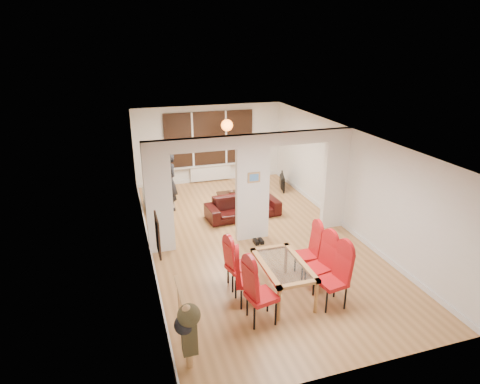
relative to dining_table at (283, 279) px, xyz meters
name	(u,v)px	position (x,y,z in m)	size (l,w,h in m)	color
floor	(252,237)	(0.22, 2.43, -0.34)	(5.00, 9.00, 0.01)	#AE7946
room_walls	(252,188)	(0.22, 2.43, 0.96)	(5.00, 9.00, 2.60)	silver
divider_wall	(252,188)	(0.22, 2.43, 0.96)	(5.00, 0.18, 2.60)	white
bay_window_blinds	(209,139)	(0.22, 6.87, 1.16)	(3.00, 0.08, 1.80)	black
radiator	(211,173)	(0.22, 6.83, -0.04)	(1.40, 0.08, 0.50)	white
pendant_light	(227,125)	(0.52, 5.73, 1.81)	(0.36, 0.36, 0.36)	orange
stair_newel	(182,315)	(-2.03, -0.77, 0.21)	(0.40, 1.20, 1.10)	tan
wall_poster	(158,235)	(-2.25, 0.03, 1.26)	(0.04, 0.52, 0.67)	gray
pillar_photo	(254,177)	(0.22, 2.33, 1.26)	(0.30, 0.03, 0.25)	#4C8CD8
dining_table	(283,279)	(0.00, 0.00, 0.00)	(0.82, 1.45, 0.68)	#A9733E
dining_chair_la	(262,292)	(-0.65, -0.59, 0.24)	(0.47, 0.47, 1.16)	#B21215
dining_chair_lb	(247,277)	(-0.71, -0.03, 0.19)	(0.43, 0.43, 1.07)	#B21215
dining_chair_lc	(238,264)	(-0.73, 0.51, 0.17)	(0.41, 0.41, 1.02)	#B21215
dining_chair_ra	(332,278)	(0.72, -0.56, 0.23)	(0.46, 0.46, 1.15)	#B21215
dining_chair_rb	(319,264)	(0.74, -0.02, 0.21)	(0.44, 0.44, 1.10)	#B21215
dining_chair_rc	(307,252)	(0.75, 0.50, 0.19)	(0.43, 0.43, 1.07)	#B21215
sofa	(243,207)	(0.38, 3.69, -0.04)	(2.02, 0.79, 0.59)	black
armchair	(158,198)	(-1.78, 4.93, 0.00)	(0.74, 0.72, 0.67)	beige
person	(169,182)	(-1.45, 4.79, 0.50)	(0.40, 0.62, 1.69)	black
television	(280,182)	(2.22, 5.43, -0.09)	(0.11, 0.86, 0.50)	black
coffee_table	(232,196)	(0.47, 5.03, -0.24)	(0.90, 0.45, 0.21)	#311C10
bottle	(240,187)	(0.71, 5.03, 0.02)	(0.07, 0.07, 0.30)	#143F19
bowl	(231,192)	(0.44, 5.02, -0.11)	(0.20, 0.20, 0.05)	#311C10
shoes	(258,241)	(0.27, 2.09, -0.29)	(0.22, 0.24, 0.09)	black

